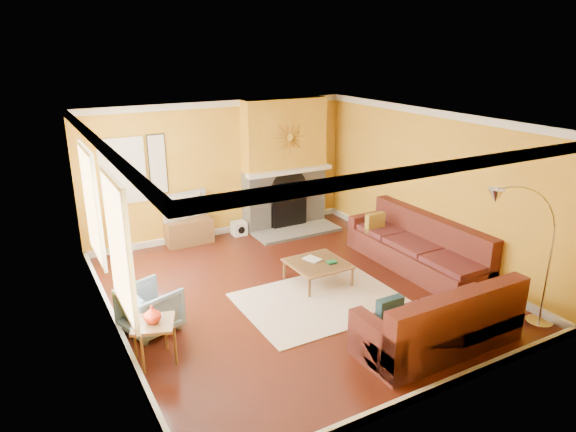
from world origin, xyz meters
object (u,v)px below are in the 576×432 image
armchair (150,309)px  arc_lamp (522,263)px  coffee_table (318,272)px  sectional_sofa (388,267)px  side_table (155,342)px  media_console (189,231)px

armchair → arc_lamp: arc_lamp is taller
coffee_table → arc_lamp: 3.14m
sectional_sofa → side_table: size_ratio=7.10×
armchair → arc_lamp: (4.22, -2.51, 0.75)m
coffee_table → arc_lamp: (1.43, -2.65, 0.90)m
sectional_sofa → arc_lamp: size_ratio=1.80×
armchair → coffee_table: bearing=-106.1°
coffee_table → armchair: 2.80m
side_table → coffee_table: bearing=17.1°
sectional_sofa → arc_lamp: arc_lamp is taller
media_console → armchair: armchair is taller
coffee_table → side_table: side_table is taller
coffee_table → side_table: (-2.94, -0.91, 0.09)m
sectional_sofa → arc_lamp: 2.02m
media_console → side_table: side_table is taller
side_table → arc_lamp: arc_lamp is taller
sectional_sofa → armchair: (-3.55, 0.71, -0.13)m
sectional_sofa → media_console: size_ratio=4.29×
coffee_table → media_console: media_console is taller
arc_lamp → sectional_sofa: bearing=110.4°
side_table → arc_lamp: bearing=-21.8°
media_console → arc_lamp: (2.72, -5.34, 0.83)m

